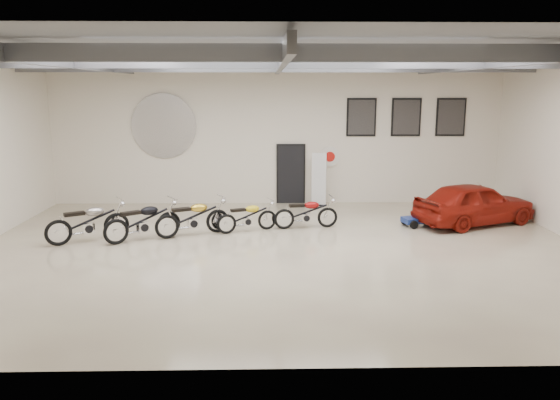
{
  "coord_description": "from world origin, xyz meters",
  "views": [
    {
      "loc": [
        -0.34,
        -13.51,
        4.16
      ],
      "look_at": [
        0.0,
        1.2,
        1.1
      ],
      "focal_mm": 35.0,
      "sensor_mm": 36.0,
      "label": 1
    }
  ],
  "objects_px": {
    "banner_stand": "(319,179)",
    "motorcycle_gold": "(193,217)",
    "motorcycle_black": "(143,220)",
    "motorcycle_yellow": "(247,216)",
    "vintage_car": "(474,203)",
    "go_kart": "(425,217)",
    "motorcycle_silver": "(88,221)",
    "motorcycle_red": "(306,212)"
  },
  "relations": [
    {
      "from": "motorcycle_silver",
      "to": "motorcycle_red",
      "type": "distance_m",
      "value": 6.19
    },
    {
      "from": "motorcycle_red",
      "to": "vintage_car",
      "type": "xyz_separation_m",
      "value": [
        5.2,
        0.37,
        0.17
      ]
    },
    {
      "from": "motorcycle_silver",
      "to": "motorcycle_yellow",
      "type": "bearing_deg",
      "value": -17.97
    },
    {
      "from": "motorcycle_gold",
      "to": "motorcycle_black",
      "type": "bearing_deg",
      "value": 173.36
    },
    {
      "from": "motorcycle_silver",
      "to": "go_kart",
      "type": "bearing_deg",
      "value": -21.28
    },
    {
      "from": "banner_stand",
      "to": "motorcycle_gold",
      "type": "bearing_deg",
      "value": -120.91
    },
    {
      "from": "motorcycle_red",
      "to": "go_kart",
      "type": "height_order",
      "value": "motorcycle_red"
    },
    {
      "from": "banner_stand",
      "to": "vintage_car",
      "type": "distance_m",
      "value": 5.34
    },
    {
      "from": "motorcycle_yellow",
      "to": "motorcycle_red",
      "type": "distance_m",
      "value": 1.78
    },
    {
      "from": "banner_stand",
      "to": "motorcycle_silver",
      "type": "xyz_separation_m",
      "value": [
        -6.72,
        -4.49,
        -0.37
      ]
    },
    {
      "from": "motorcycle_silver",
      "to": "go_kart",
      "type": "xyz_separation_m",
      "value": [
        9.7,
        1.55,
        -0.31
      ]
    },
    {
      "from": "motorcycle_gold",
      "to": "motorcycle_red",
      "type": "relative_size",
      "value": 1.12
    },
    {
      "from": "motorcycle_yellow",
      "to": "vintage_car",
      "type": "relative_size",
      "value": 0.46
    },
    {
      "from": "motorcycle_black",
      "to": "motorcycle_yellow",
      "type": "xyz_separation_m",
      "value": [
        2.84,
        0.82,
        -0.09
      ]
    },
    {
      "from": "go_kart",
      "to": "motorcycle_red",
      "type": "bearing_deg",
      "value": 169.36
    },
    {
      "from": "banner_stand",
      "to": "motorcycle_black",
      "type": "relative_size",
      "value": 0.87
    },
    {
      "from": "go_kart",
      "to": "vintage_car",
      "type": "height_order",
      "value": "vintage_car"
    },
    {
      "from": "motorcycle_gold",
      "to": "vintage_car",
      "type": "xyz_separation_m",
      "value": [
        8.47,
        1.12,
        0.11
      ]
    },
    {
      "from": "banner_stand",
      "to": "motorcycle_silver",
      "type": "height_order",
      "value": "banner_stand"
    },
    {
      "from": "banner_stand",
      "to": "go_kart",
      "type": "distance_m",
      "value": 4.24
    },
    {
      "from": "motorcycle_black",
      "to": "motorcycle_yellow",
      "type": "height_order",
      "value": "motorcycle_black"
    },
    {
      "from": "motorcycle_red",
      "to": "banner_stand",
      "type": "bearing_deg",
      "value": 70.11
    },
    {
      "from": "motorcycle_silver",
      "to": "motorcycle_black",
      "type": "bearing_deg",
      "value": -25.6
    },
    {
      "from": "motorcycle_yellow",
      "to": "vintage_car",
      "type": "height_order",
      "value": "vintage_car"
    },
    {
      "from": "motorcycle_gold",
      "to": "motorcycle_red",
      "type": "xyz_separation_m",
      "value": [
        3.27,
        0.75,
        -0.06
      ]
    },
    {
      "from": "motorcycle_silver",
      "to": "motorcycle_gold",
      "type": "relative_size",
      "value": 1.03
    },
    {
      "from": "banner_stand",
      "to": "motorcycle_yellow",
      "type": "relative_size",
      "value": 1.05
    },
    {
      "from": "motorcycle_gold",
      "to": "motorcycle_yellow",
      "type": "bearing_deg",
      "value": -10.72
    },
    {
      "from": "motorcycle_gold",
      "to": "go_kart",
      "type": "xyz_separation_m",
      "value": [
        6.93,
        1.0,
        -0.29
      ]
    },
    {
      "from": "motorcycle_silver",
      "to": "motorcycle_black",
      "type": "xyz_separation_m",
      "value": [
        1.47,
        0.12,
        -0.01
      ]
    },
    {
      "from": "motorcycle_gold",
      "to": "motorcycle_red",
      "type": "height_order",
      "value": "motorcycle_gold"
    },
    {
      "from": "motorcycle_red",
      "to": "go_kart",
      "type": "distance_m",
      "value": 3.67
    },
    {
      "from": "motorcycle_gold",
      "to": "motorcycle_red",
      "type": "distance_m",
      "value": 3.36
    },
    {
      "from": "motorcycle_black",
      "to": "motorcycle_yellow",
      "type": "relative_size",
      "value": 1.2
    },
    {
      "from": "motorcycle_red",
      "to": "motorcycle_yellow",
      "type": "bearing_deg",
      "value": -176.28
    },
    {
      "from": "motorcycle_gold",
      "to": "banner_stand",
      "type": "bearing_deg",
      "value": 19.86
    },
    {
      "from": "motorcycle_silver",
      "to": "motorcycle_red",
      "type": "height_order",
      "value": "motorcycle_silver"
    },
    {
      "from": "motorcycle_yellow",
      "to": "motorcycle_red",
      "type": "height_order",
      "value": "motorcycle_red"
    },
    {
      "from": "go_kart",
      "to": "motorcycle_silver",
      "type": "bearing_deg",
      "value": 174.57
    },
    {
      "from": "motorcycle_yellow",
      "to": "vintage_car",
      "type": "distance_m",
      "value": 6.98
    },
    {
      "from": "motorcycle_gold",
      "to": "motorcycle_yellow",
      "type": "height_order",
      "value": "motorcycle_gold"
    },
    {
      "from": "motorcycle_gold",
      "to": "go_kart",
      "type": "distance_m",
      "value": 7.01
    }
  ]
}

